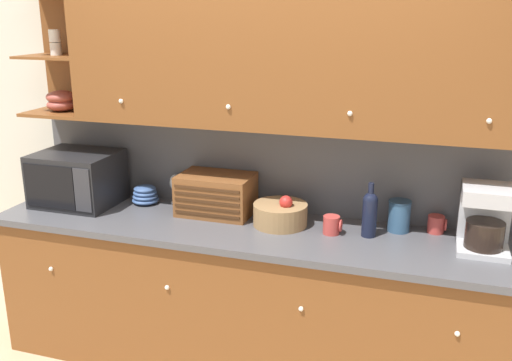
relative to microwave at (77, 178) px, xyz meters
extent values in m
plane|color=tan|center=(1.17, 0.27, -1.08)|extent=(24.00, 24.00, 0.00)
cube|color=beige|center=(1.17, 0.30, 0.22)|extent=(5.44, 0.06, 2.60)
cube|color=brown|center=(1.17, -0.05, -0.64)|extent=(3.04, 0.64, 0.87)
cube|color=#4C4C51|center=(1.17, -0.07, -0.19)|extent=(3.06, 0.67, 0.04)
sphere|color=white|center=(0.03, -0.38, -0.45)|extent=(0.03, 0.03, 0.03)
sphere|color=white|center=(0.79, -0.38, -0.45)|extent=(0.03, 0.03, 0.03)
sphere|color=white|center=(1.55, -0.38, -0.45)|extent=(0.03, 0.03, 0.03)
sphere|color=white|center=(2.32, -0.38, -0.45)|extent=(0.03, 0.03, 0.03)
cube|color=#4C4C51|center=(1.17, 0.26, 0.11)|extent=(3.04, 0.01, 0.55)
cube|color=brown|center=(1.38, 0.10, 0.76)|extent=(2.62, 0.34, 0.75)
cube|color=brown|center=(-0.14, 0.26, 0.76)|extent=(0.42, 0.02, 0.75)
cube|color=brown|center=(-0.14, 0.10, 0.40)|extent=(0.42, 0.34, 0.02)
cube|color=brown|center=(-0.14, 0.10, 0.74)|extent=(0.42, 0.34, 0.02)
sphere|color=white|center=(0.40, -0.08, 0.52)|extent=(0.03, 0.03, 0.03)
sphere|color=white|center=(1.06, -0.08, 0.52)|extent=(0.03, 0.03, 0.03)
sphere|color=white|center=(1.71, -0.08, 0.52)|extent=(0.03, 0.03, 0.03)
sphere|color=white|center=(2.37, -0.08, 0.52)|extent=(0.03, 0.03, 0.03)
ellipsoid|color=#9E473D|center=(-0.14, 0.10, 0.45)|extent=(0.18, 0.18, 0.08)
ellipsoid|color=#9E473D|center=(-0.14, 0.10, 0.50)|extent=(0.18, 0.18, 0.08)
cylinder|color=silver|center=(-0.14, 0.10, 0.79)|extent=(0.07, 0.07, 0.08)
cylinder|color=silver|center=(-0.14, 0.10, 0.87)|extent=(0.07, 0.07, 0.08)
cube|color=black|center=(0.00, 0.00, 0.00)|extent=(0.49, 0.41, 0.33)
cube|color=black|center=(-0.05, -0.21, 0.00)|extent=(0.35, 0.01, 0.27)
cube|color=#2D2D33|center=(0.18, -0.21, 0.00)|extent=(0.11, 0.01, 0.27)
ellipsoid|color=#3D5B93|center=(0.40, 0.13, -0.14)|extent=(0.17, 0.17, 0.04)
ellipsoid|color=#3D5B93|center=(0.40, 0.13, -0.12)|extent=(0.16, 0.16, 0.04)
ellipsoid|color=#3D5B93|center=(0.40, 0.13, -0.09)|extent=(0.15, 0.15, 0.04)
ellipsoid|color=#3D5B93|center=(0.40, 0.13, -0.07)|extent=(0.14, 0.14, 0.04)
cylinder|color=silver|center=(0.59, 0.20, -0.16)|extent=(0.07, 0.07, 0.01)
cylinder|color=silver|center=(0.59, 0.20, -0.12)|extent=(0.01, 0.01, 0.07)
ellipsoid|color=silver|center=(0.59, 0.20, -0.03)|extent=(0.08, 0.08, 0.11)
cube|color=brown|center=(0.90, 0.10, -0.04)|extent=(0.44, 0.29, 0.24)
cube|color=#432713|center=(0.90, -0.05, -0.12)|extent=(0.40, 0.01, 0.02)
cube|color=#432713|center=(0.90, -0.05, -0.08)|extent=(0.40, 0.01, 0.02)
cube|color=#432713|center=(0.90, -0.05, -0.04)|extent=(0.40, 0.01, 0.02)
cube|color=#432713|center=(0.90, -0.05, -0.01)|extent=(0.40, 0.01, 0.02)
cube|color=#432713|center=(0.90, -0.05, 0.03)|extent=(0.40, 0.01, 0.02)
cylinder|color=#937047|center=(1.33, 0.03, -0.10)|extent=(0.31, 0.31, 0.13)
sphere|color=red|center=(1.36, 0.01, -0.02)|extent=(0.08, 0.08, 0.08)
cylinder|color=#B73D38|center=(1.63, -0.01, -0.11)|extent=(0.09, 0.09, 0.10)
torus|color=#B73D38|center=(1.68, -0.01, -0.11)|extent=(0.01, 0.07, 0.07)
cylinder|color=black|center=(1.83, 0.02, -0.06)|extent=(0.08, 0.08, 0.21)
sphere|color=black|center=(1.83, 0.02, 0.04)|extent=(0.08, 0.08, 0.08)
cylinder|color=black|center=(1.83, 0.02, 0.10)|extent=(0.03, 0.03, 0.07)
cylinder|color=#33567A|center=(1.98, 0.14, -0.08)|extent=(0.12, 0.12, 0.17)
cylinder|color=navy|center=(1.98, 0.14, 0.01)|extent=(0.13, 0.13, 0.01)
cylinder|color=#B73D38|center=(2.18, 0.18, -0.12)|extent=(0.09, 0.09, 0.10)
torus|color=#B73D38|center=(2.23, 0.18, -0.12)|extent=(0.01, 0.07, 0.07)
cube|color=#B7B7BC|center=(2.41, -0.01, -0.15)|extent=(0.25, 0.26, 0.03)
cylinder|color=black|center=(2.41, -0.03, -0.07)|extent=(0.19, 0.19, 0.14)
cube|color=#B7B7BC|center=(2.41, 0.09, 0.01)|extent=(0.25, 0.06, 0.35)
cube|color=#B7B7BC|center=(2.41, -0.01, 0.14)|extent=(0.25, 0.26, 0.08)
camera|label=1|loc=(2.14, -2.93, 1.02)|focal=40.00mm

